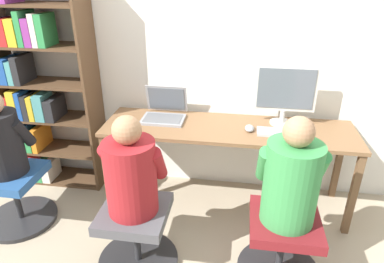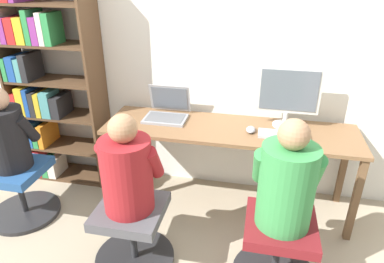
% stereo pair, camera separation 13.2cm
% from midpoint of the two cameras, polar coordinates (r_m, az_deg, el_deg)
% --- Properties ---
extents(ground_plane, '(14.00, 14.00, 0.00)m').
position_cam_midpoint_polar(ground_plane, '(2.94, 3.69, -14.89)').
color(ground_plane, tan).
extents(wall_back, '(10.00, 0.05, 2.60)m').
position_cam_midpoint_polar(wall_back, '(2.93, 5.63, 13.54)').
color(wall_back, silver).
rests_on(wall_back, ground_plane).
extents(desk, '(2.03, 0.57, 0.74)m').
position_cam_midpoint_polar(desk, '(2.81, 4.62, -0.72)').
color(desk, brown).
rests_on(desk, ground_plane).
extents(desktop_monitor, '(0.49, 0.19, 0.49)m').
position_cam_midpoint_polar(desktop_monitor, '(2.81, 13.98, 6.16)').
color(desktop_monitor, beige).
rests_on(desktop_monitor, desk).
extents(laptop, '(0.36, 0.31, 0.26)m').
position_cam_midpoint_polar(laptop, '(2.93, -5.95, 3.19)').
color(laptop, gray).
rests_on(laptop, desk).
extents(keyboard, '(0.38, 0.14, 0.03)m').
position_cam_midpoint_polar(keyboard, '(2.72, 13.46, -0.19)').
color(keyboard, '#B2B2B7').
rests_on(keyboard, desk).
extents(computer_mouse_by_keyboard, '(0.07, 0.11, 0.04)m').
position_cam_midpoint_polar(computer_mouse_by_keyboard, '(2.73, 8.19, 0.53)').
color(computer_mouse_by_keyboard, '#99999E').
rests_on(computer_mouse_by_keyboard, desk).
extents(office_chair_left, '(0.56, 0.56, 0.48)m').
position_cam_midpoint_polar(office_chair_left, '(2.45, 13.13, -18.05)').
color(office_chair_left, '#262628').
rests_on(office_chair_left, ground_plane).
extents(office_chair_right, '(0.56, 0.56, 0.48)m').
position_cam_midpoint_polar(office_chair_right, '(2.50, -10.82, -16.67)').
color(office_chair_right, '#262628').
rests_on(office_chair_right, ground_plane).
extents(person_at_monitor, '(0.41, 0.36, 0.70)m').
position_cam_midpoint_polar(person_at_monitor, '(2.13, 14.54, -7.59)').
color(person_at_monitor, '#388C47').
rests_on(person_at_monitor, office_chair_left).
extents(person_at_laptop, '(0.40, 0.35, 0.67)m').
position_cam_midpoint_polar(person_at_laptop, '(2.20, -11.88, -6.67)').
color(person_at_laptop, maroon).
rests_on(person_at_laptop, office_chair_right).
extents(bookshelf, '(0.85, 0.33, 1.98)m').
position_cam_midpoint_polar(bookshelf, '(3.36, -25.92, 7.30)').
color(bookshelf, '#513823').
rests_on(bookshelf, ground_plane).
extents(office_chair_side, '(0.56, 0.56, 0.48)m').
position_cam_midpoint_polar(office_chair_side, '(3.18, -28.38, -9.43)').
color(office_chair_side, '#262628').
rests_on(office_chair_side, ground_plane).
extents(person_near_shelf, '(0.37, 0.33, 0.66)m').
position_cam_midpoint_polar(person_near_shelf, '(2.94, -30.39, -1.12)').
color(person_near_shelf, black).
rests_on(person_near_shelf, office_chair_side).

